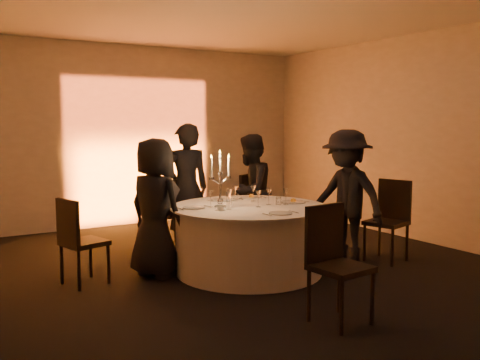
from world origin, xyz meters
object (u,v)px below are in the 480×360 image
candelabra (220,188)px  chair_right (390,215)px  guest_left (155,208)px  chair_back_right (242,203)px  chair_back_left (177,210)px  chair_front (334,256)px  banquet_table (249,239)px  coffee_cup (220,208)px  chair_left (78,237)px  guest_right (346,196)px  guest_back_right (250,191)px  guest_back_left (186,188)px

candelabra → chair_right: bearing=-13.5°
guest_left → chair_back_right: bearing=-81.4°
chair_back_left → guest_left: 1.29m
chair_back_left → chair_front: (0.08, -3.10, 0.02)m
banquet_table → chair_right: bearing=-14.2°
guest_left → coffee_cup: (0.56, -0.49, 0.02)m
chair_left → chair_front: (1.64, -2.16, 0.05)m
chair_left → guest_left: 0.88m
guest_right → chair_back_left: bearing=-148.8°
chair_back_right → guest_left: size_ratio=0.64×
guest_left → chair_right: bearing=-127.7°
chair_front → coffee_cup: chair_front is taller
guest_left → candelabra: (0.65, -0.32, 0.22)m
banquet_table → guest_back_right: guest_back_right is taller
banquet_table → guest_right: guest_right is taller
chair_front → chair_back_right: bearing=67.6°
guest_back_left → candelabra: guest_back_left is taller
guest_left → guest_back_right: bearing=-89.6°
chair_back_right → candelabra: candelabra is taller
guest_back_right → coffee_cup: (-1.10, -1.14, 0.02)m
banquet_table → chair_right: chair_right is taller
chair_right → guest_left: (-2.78, 0.83, 0.21)m
guest_left → guest_back_right: 1.78m
chair_left → guest_left: guest_left is taller
banquet_table → chair_left: 1.89m
candelabra → guest_right: bearing=-10.8°
guest_back_left → coffee_cup: bearing=89.5°
chair_front → chair_back_left: bearing=85.7°
chair_back_left → coffee_cup: 1.56m
guest_left → coffee_cup: size_ratio=14.12×
banquet_table → chair_front: chair_front is taller
coffee_cup → candelabra: size_ratio=0.17×
chair_front → coffee_cup: bearing=93.5°
chair_back_left → coffee_cup: (-0.18, -1.53, 0.25)m
candelabra → chair_back_right: bearing=50.5°
chair_back_right → candelabra: 1.74m
guest_back_left → candelabra: bearing=92.5°
chair_right → banquet_table: bearing=-119.7°
chair_right → candelabra: bearing=-119.0°
guest_left → guest_back_left: bearing=-63.4°
guest_right → chair_back_right: bearing=-172.8°
chair_left → candelabra: candelabra is taller
guest_right → chair_left: bearing=-114.4°
guest_back_right → candelabra: bearing=11.0°
guest_right → guest_left: bearing=-116.7°
guest_left → guest_right: 2.33m
guest_left → coffee_cup: guest_left is taller
guest_back_left → candelabra: 1.20m
chair_back_right → guest_right: size_ratio=0.61×
chair_front → guest_back_left: size_ratio=0.59×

